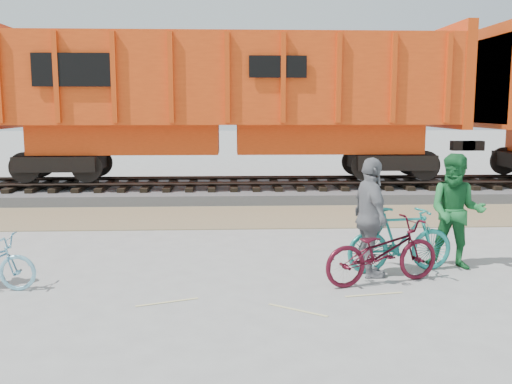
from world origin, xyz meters
TOP-DOWN VIEW (x-y plane):
  - ground at (0.00, 0.00)m, footprint 120.00×120.00m
  - gravel_strip at (0.00, 5.50)m, footprint 120.00×3.00m
  - ballast_bed at (0.00, 9.00)m, footprint 120.00×4.00m
  - track at (0.00, 9.00)m, footprint 120.00×2.60m
  - hopper_car_center at (-0.18, 9.00)m, footprint 14.00×3.13m
  - bicycle_teal at (2.71, 0.55)m, footprint 1.89×0.78m
  - bicycle_maroon at (2.25, -0.05)m, footprint 2.06×1.22m
  - person_man at (3.71, 0.75)m, footprint 1.18×1.08m
  - person_woman at (2.15, 0.35)m, footprint 0.62×1.19m

SIDE VIEW (x-z plane):
  - ground at x=0.00m, z-range 0.00..0.00m
  - gravel_strip at x=0.00m, z-range 0.00..0.02m
  - ballast_bed at x=0.00m, z-range 0.00..0.30m
  - track at x=0.00m, z-range 0.35..0.59m
  - bicycle_maroon at x=2.25m, z-range 0.00..1.02m
  - bicycle_teal at x=2.71m, z-range 0.00..1.10m
  - person_woman at x=2.15m, z-range 0.00..1.94m
  - person_man at x=3.71m, z-range 0.00..1.96m
  - hopper_car_center at x=-0.18m, z-range 0.68..5.33m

